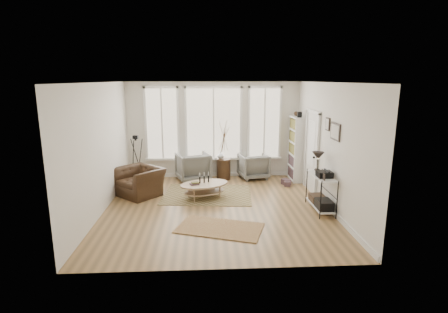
{
  "coord_description": "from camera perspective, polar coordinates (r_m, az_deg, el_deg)",
  "views": [
    {
      "loc": [
        -0.26,
        -7.8,
        2.97
      ],
      "look_at": [
        0.2,
        0.6,
        1.1
      ],
      "focal_mm": 28.0,
      "sensor_mm": 36.0,
      "label": 1
    }
  ],
  "objects": [
    {
      "name": "book_stack_near",
      "position": [
        10.2,
        10.11,
        -4.12
      ],
      "size": [
        0.27,
        0.3,
        0.16
      ],
      "primitive_type": "cube",
      "rotation": [
        0.0,
        0.0,
        0.38
      ],
      "color": "brown",
      "rests_on": "ground"
    },
    {
      "name": "book_stack_far",
      "position": [
        10.09,
        10.27,
        -4.37
      ],
      "size": [
        0.21,
        0.25,
        0.14
      ],
      "primitive_type": "cube",
      "rotation": [
        0.0,
        0.0,
        -0.16
      ],
      "color": "brown",
      "rests_on": "ground"
    },
    {
      "name": "armchair_right",
      "position": [
        10.67,
        4.78,
        -1.56
      ],
      "size": [
        0.96,
        0.98,
        0.76
      ],
      "primitive_type": "imported",
      "rotation": [
        0.0,
        0.0,
        3.35
      ],
      "color": "slate",
      "rests_on": "ground"
    },
    {
      "name": "side_table",
      "position": [
        10.43,
        -0.08,
        0.77
      ],
      "size": [
        0.42,
        0.42,
        1.75
      ],
      "color": "#372416",
      "rests_on": "ground"
    },
    {
      "name": "room",
      "position": [
        7.98,
        -1.07,
        1.37
      ],
      "size": [
        5.5,
        5.54,
        2.9
      ],
      "color": "#A07948",
      "rests_on": "ground"
    },
    {
      "name": "tripod_camera",
      "position": [
        10.42,
        -14.06,
        -0.74
      ],
      "size": [
        0.49,
        0.49,
        1.4
      ],
      "color": "black",
      "rests_on": "ground"
    },
    {
      "name": "rug_main",
      "position": [
        9.24,
        -2.71,
        -6.18
      ],
      "size": [
        2.43,
        1.92,
        0.01
      ],
      "primitive_type": "cube",
      "rotation": [
        0.0,
        0.0,
        -0.1
      ],
      "color": "brown",
      "rests_on": "ground"
    },
    {
      "name": "armchair_left",
      "position": [
        10.42,
        -5.08,
        -1.67
      ],
      "size": [
        1.14,
        1.16,
        0.84
      ],
      "primitive_type": "imported",
      "rotation": [
        0.0,
        0.0,
        3.45
      ],
      "color": "slate",
      "rests_on": "ground"
    },
    {
      "name": "rug_runner",
      "position": [
        7.24,
        -0.72,
        -11.57
      ],
      "size": [
        1.91,
        1.45,
        0.01
      ],
      "primitive_type": "cube",
      "rotation": [
        0.0,
        0.0,
        -0.33
      ],
      "color": "brown",
      "rests_on": "ground"
    },
    {
      "name": "low_shelf",
      "position": [
        8.33,
        15.57,
        -5.12
      ],
      "size": [
        0.38,
        1.08,
        1.3
      ],
      "color": "white",
      "rests_on": "ground"
    },
    {
      "name": "bookcase",
      "position": [
        10.57,
        11.7,
        1.29
      ],
      "size": [
        0.31,
        0.85,
        2.06
      ],
      "color": "white",
      "rests_on": "ground"
    },
    {
      "name": "door",
      "position": [
        9.56,
        14.14,
        1.02
      ],
      "size": [
        0.09,
        1.06,
        2.22
      ],
      "color": "silver",
      "rests_on": "ground"
    },
    {
      "name": "bay_window",
      "position": [
        10.6,
        -1.71,
        5.15
      ],
      "size": [
        4.14,
        0.12,
        2.24
      ],
      "color": "tan",
      "rests_on": "ground"
    },
    {
      "name": "accent_chair",
      "position": [
        9.38,
        -13.66,
        -3.98
      ],
      "size": [
        1.47,
        1.46,
        0.72
      ],
      "primitive_type": "imported",
      "rotation": [
        0.0,
        0.0,
        -0.73
      ],
      "color": "#372416",
      "rests_on": "ground"
    },
    {
      "name": "vase",
      "position": [
        10.5,
        -0.53,
        0.26
      ],
      "size": [
        0.24,
        0.24,
        0.22
      ],
      "primitive_type": "imported",
      "rotation": [
        0.0,
        0.0,
        -0.13
      ],
      "color": "silver",
      "rests_on": "side_table"
    },
    {
      "name": "coffee_table",
      "position": [
        8.89,
        -3.28,
        -4.93
      ],
      "size": [
        1.44,
        1.18,
        0.57
      ],
      "color": "tan",
      "rests_on": "ground"
    },
    {
      "name": "wall_art",
      "position": [
        8.12,
        17.4,
        4.22
      ],
      "size": [
        0.04,
        0.88,
        0.44
      ],
      "color": "black",
      "rests_on": "ground"
    }
  ]
}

